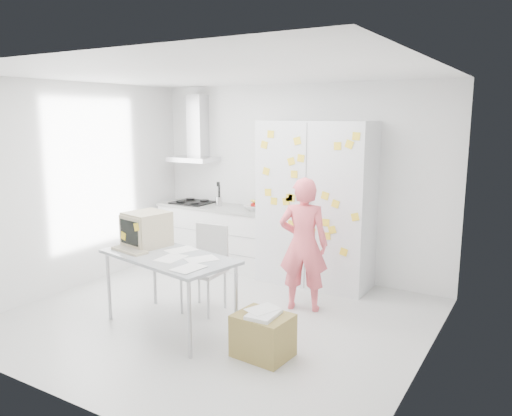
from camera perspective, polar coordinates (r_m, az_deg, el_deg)
The scene contains 10 objects.
floor at distance 5.84m, azimuth -4.46°, elevation -12.48°, with size 4.50×4.00×0.02m, color silver.
walls at distance 6.04m, azimuth -0.71°, elevation 1.80°, with size 4.52×4.01×2.70m.
ceiling at distance 5.38m, azimuth -4.89°, elevation 15.09°, with size 4.50×4.00×0.02m, color white.
counter_run at distance 7.66m, azimuth -4.50°, elevation -3.03°, with size 1.84×0.63×1.28m.
range_hood at distance 7.83m, azimuth -6.81°, elevation 8.22°, with size 0.70×0.48×1.01m.
tall_cabinet at distance 6.71m, azimuth 6.86°, elevation 0.45°, with size 1.50×0.68×2.20m.
person at distance 5.85m, azimuth 5.44°, elevation -4.16°, with size 0.58×0.38×1.58m, color #FF636E.
desk at distance 5.61m, azimuth -11.59°, elevation -3.67°, with size 1.63×1.03×1.20m.
chair at distance 5.92m, azimuth -5.66°, elevation -6.21°, with size 0.48×0.48×1.00m.
cardboard_box at distance 4.90m, azimuth 0.80°, elevation -14.27°, with size 0.55×0.45×0.45m.
Camera 1 is at (3.12, -4.37, 2.28)m, focal length 35.00 mm.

